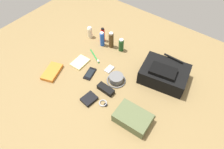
% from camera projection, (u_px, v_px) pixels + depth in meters
% --- Properties ---
extents(ground_plane, '(2.64, 2.02, 0.02)m').
position_uv_depth(ground_plane, '(112.00, 78.00, 1.67)').
color(ground_plane, olive).
rests_on(ground_plane, ground).
extents(backpack, '(0.40, 0.33, 0.16)m').
position_uv_depth(backpack, '(164.00, 74.00, 1.60)').
color(backpack, black).
rests_on(backpack, ground_plane).
extents(toiletry_pouch, '(0.25, 0.22, 0.08)m').
position_uv_depth(toiletry_pouch, '(133.00, 118.00, 1.38)').
color(toiletry_pouch, '#56603D').
rests_on(toiletry_pouch, ground_plane).
extents(bucket_hat, '(0.16, 0.16, 0.06)m').
position_uv_depth(bucket_hat, '(116.00, 79.00, 1.62)').
color(bucket_hat, slate).
rests_on(bucket_hat, ground_plane).
extents(lotion_bottle, '(0.05, 0.05, 0.12)m').
position_uv_depth(lotion_bottle, '(90.00, 32.00, 1.95)').
color(lotion_bottle, beige).
rests_on(lotion_bottle, ground_plane).
extents(sunscreen_spray, '(0.04, 0.04, 0.14)m').
position_uv_depth(sunscreen_spray, '(103.00, 35.00, 1.91)').
color(sunscreen_spray, red).
rests_on(sunscreen_spray, ground_plane).
extents(deodorant_spray, '(0.04, 0.04, 0.15)m').
position_uv_depth(deodorant_spray, '(102.00, 39.00, 1.86)').
color(deodorant_spray, blue).
rests_on(deodorant_spray, ground_plane).
extents(cologne_bottle, '(0.05, 0.05, 0.16)m').
position_uv_depth(cologne_bottle, '(111.00, 40.00, 1.85)').
color(cologne_bottle, '#473319').
rests_on(cologne_bottle, ground_plane).
extents(shampoo_bottle, '(0.05, 0.05, 0.13)m').
position_uv_depth(shampoo_bottle, '(121.00, 45.00, 1.83)').
color(shampoo_bottle, '#19471E').
rests_on(shampoo_bottle, ground_plane).
extents(paperback_novel, '(0.17, 0.22, 0.03)m').
position_uv_depth(paperback_novel, '(52.00, 72.00, 1.68)').
color(paperback_novel, orange).
rests_on(paperback_novel, ground_plane).
extents(cell_phone, '(0.09, 0.14, 0.01)m').
position_uv_depth(cell_phone, '(90.00, 74.00, 1.68)').
color(cell_phone, black).
rests_on(cell_phone, ground_plane).
extents(media_player, '(0.05, 0.08, 0.01)m').
position_uv_depth(media_player, '(109.00, 69.00, 1.71)').
color(media_player, '#B7B7BC').
rests_on(media_player, ground_plane).
extents(wristwatch, '(0.07, 0.06, 0.01)m').
position_uv_depth(wristwatch, '(103.00, 103.00, 1.49)').
color(wristwatch, '#99999E').
rests_on(wristwatch, ground_plane).
extents(toothbrush, '(0.17, 0.09, 0.02)m').
position_uv_depth(toothbrush, '(95.00, 57.00, 1.81)').
color(toothbrush, '#198C33').
rests_on(toothbrush, ground_plane).
extents(wallet, '(0.10, 0.12, 0.02)m').
position_uv_depth(wallet, '(89.00, 99.00, 1.51)').
color(wallet, black).
rests_on(wallet, ground_plane).
extents(notepad, '(0.11, 0.15, 0.02)m').
position_uv_depth(notepad, '(80.00, 62.00, 1.76)').
color(notepad, beige).
rests_on(notepad, ground_plane).
extents(sunglasses_case, '(0.14, 0.06, 0.04)m').
position_uv_depth(sunglasses_case, '(106.00, 89.00, 1.56)').
color(sunglasses_case, black).
rests_on(sunglasses_case, ground_plane).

